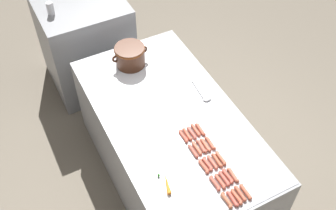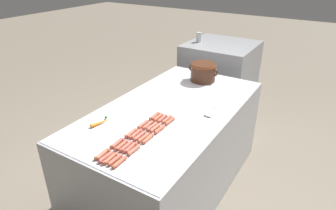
# 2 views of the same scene
# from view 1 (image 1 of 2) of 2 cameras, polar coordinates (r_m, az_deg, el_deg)

# --- Properties ---
(ground_plane) EXTENTS (20.00, 20.00, 0.00)m
(ground_plane) POSITION_cam_1_polar(r_m,az_deg,el_deg) (3.92, 0.33, -9.72)
(ground_plane) COLOR #756B5B
(griddle_counter) EXTENTS (1.03, 1.92, 0.86)m
(griddle_counter) POSITION_cam_1_polar(r_m,az_deg,el_deg) (3.56, 0.36, -6.02)
(griddle_counter) COLOR #9EA0A5
(griddle_counter) RESTS_ON ground_plane
(back_cabinet) EXTENTS (0.84, 0.84, 1.04)m
(back_cabinet) POSITION_cam_1_polar(r_m,az_deg,el_deg) (4.49, -11.36, 8.52)
(back_cabinet) COLOR gray
(back_cabinet) RESTS_ON ground_plane
(hot_dog_0) EXTENTS (0.04, 0.13, 0.03)m
(hot_dog_0) POSITION_cam_1_polar(r_m,az_deg,el_deg) (2.81, 8.16, -12.99)
(hot_dog_0) COLOR #B25D3F
(hot_dog_0) RESTS_ON griddle_counter
(hot_dog_1) EXTENTS (0.03, 0.13, 0.03)m
(hot_dog_1) POSITION_cam_1_polar(r_m,az_deg,el_deg) (2.87, 6.53, -10.76)
(hot_dog_1) COLOR #B35241
(hot_dog_1) RESTS_ON griddle_counter
(hot_dog_2) EXTENTS (0.03, 0.13, 0.03)m
(hot_dog_2) POSITION_cam_1_polar(r_m,az_deg,el_deg) (2.93, 4.99, -8.50)
(hot_dog_2) COLOR #BB5540
(hot_dog_2) RESTS_ON griddle_counter
(hot_dog_3) EXTENTS (0.03, 0.13, 0.03)m
(hot_dog_3) POSITION_cam_1_polar(r_m,az_deg,el_deg) (3.00, 3.51, -6.42)
(hot_dog_3) COLOR #B25343
(hot_dog_3) RESTS_ON griddle_counter
(hot_dog_4) EXTENTS (0.03, 0.13, 0.03)m
(hot_dog_4) POSITION_cam_1_polar(r_m,az_deg,el_deg) (3.08, 2.15, -4.35)
(hot_dog_4) COLOR #BB513F
(hot_dog_4) RESTS_ON griddle_counter
(hot_dog_5) EXTENTS (0.03, 0.13, 0.03)m
(hot_dog_5) POSITION_cam_1_polar(r_m,az_deg,el_deg) (2.82, 8.95, -12.79)
(hot_dog_5) COLOR #BB5143
(hot_dog_5) RESTS_ON griddle_counter
(hot_dog_6) EXTENTS (0.03, 0.13, 0.03)m
(hot_dog_6) POSITION_cam_1_polar(r_m,az_deg,el_deg) (2.88, 7.26, -10.48)
(hot_dog_6) COLOR #B75641
(hot_dog_6) RESTS_ON griddle_counter
(hot_dog_7) EXTENTS (0.04, 0.13, 0.03)m
(hot_dog_7) POSITION_cam_1_polar(r_m,az_deg,el_deg) (2.95, 5.52, -8.15)
(hot_dog_7) COLOR #BE5645
(hot_dog_7) RESTS_ON griddle_counter
(hot_dog_8) EXTENTS (0.03, 0.13, 0.03)m
(hot_dog_8) POSITION_cam_1_polar(r_m,az_deg,el_deg) (3.02, 4.05, -6.04)
(hot_dog_8) COLOR #B65C43
(hot_dog_8) RESTS_ON griddle_counter
(hot_dog_9) EXTENTS (0.03, 0.13, 0.03)m
(hot_dog_9) POSITION_cam_1_polar(r_m,az_deg,el_deg) (3.09, 2.69, -4.10)
(hot_dog_9) COLOR #B9563F
(hot_dog_9) RESTS_ON griddle_counter
(hot_dog_10) EXTENTS (0.03, 0.13, 0.03)m
(hot_dog_10) POSITION_cam_1_polar(r_m,az_deg,el_deg) (2.84, 9.52, -12.48)
(hot_dog_10) COLOR #B6573E
(hot_dog_10) RESTS_ON griddle_counter
(hot_dog_11) EXTENTS (0.03, 0.13, 0.03)m
(hot_dog_11) POSITION_cam_1_polar(r_m,az_deg,el_deg) (2.90, 7.82, -10.12)
(hot_dog_11) COLOR #B35244
(hot_dog_11) RESTS_ON griddle_counter
(hot_dog_12) EXTENTS (0.03, 0.13, 0.03)m
(hot_dog_12) POSITION_cam_1_polar(r_m,az_deg,el_deg) (2.96, 6.20, -7.93)
(hot_dog_12) COLOR #B75847
(hot_dog_12) RESTS_ON griddle_counter
(hot_dog_13) EXTENTS (0.04, 0.13, 0.03)m
(hot_dog_13) POSITION_cam_1_polar(r_m,az_deg,el_deg) (3.03, 4.69, -5.78)
(hot_dog_13) COLOR #B05846
(hot_dog_13) RESTS_ON griddle_counter
(hot_dog_14) EXTENTS (0.03, 0.13, 0.03)m
(hot_dog_14) POSITION_cam_1_polar(r_m,az_deg,el_deg) (3.10, 3.33, -3.89)
(hot_dog_14) COLOR #B35446
(hot_dog_14) RESTS_ON griddle_counter
(hot_dog_15) EXTENTS (0.03, 0.13, 0.03)m
(hot_dog_15) POSITION_cam_1_polar(r_m,az_deg,el_deg) (2.85, 10.03, -12.04)
(hot_dog_15) COLOR #B2553E
(hot_dog_15) RESTS_ON griddle_counter
(hot_dog_16) EXTENTS (0.03, 0.13, 0.03)m
(hot_dog_16) POSITION_cam_1_polar(r_m,az_deg,el_deg) (2.91, 8.33, -9.77)
(hot_dog_16) COLOR #B85342
(hot_dog_16) RESTS_ON griddle_counter
(hot_dog_17) EXTENTS (0.03, 0.13, 0.03)m
(hot_dog_17) POSITION_cam_1_polar(r_m,az_deg,el_deg) (2.97, 6.84, -7.66)
(hot_dog_17) COLOR #B2583D
(hot_dog_17) RESTS_ON griddle_counter
(hot_dog_18) EXTENTS (0.03, 0.13, 0.03)m
(hot_dog_18) POSITION_cam_1_polar(r_m,az_deg,el_deg) (3.04, 5.25, -5.58)
(hot_dog_18) COLOR #BC5D45
(hot_dog_18) RESTS_ON griddle_counter
(hot_dog_19) EXTENTS (0.03, 0.13, 0.03)m
(hot_dog_19) POSITION_cam_1_polar(r_m,az_deg,el_deg) (3.12, 3.86, -3.49)
(hot_dog_19) COLOR #B95A43
(hot_dog_19) RESTS_ON griddle_counter
(hot_dog_20) EXTENTS (0.03, 0.13, 0.03)m
(hot_dog_20) POSITION_cam_1_polar(r_m,az_deg,el_deg) (2.87, 10.75, -11.79)
(hot_dog_20) COLOR #B5573D
(hot_dog_20) RESTS_ON griddle_counter
(hot_dog_21) EXTENTS (0.03, 0.13, 0.03)m
(hot_dog_21) POSITION_cam_1_polar(r_m,az_deg,el_deg) (2.92, 9.02, -9.62)
(hot_dog_21) COLOR #B35D45
(hot_dog_21) RESTS_ON griddle_counter
(hot_dog_22) EXTENTS (0.03, 0.13, 0.03)m
(hot_dog_22) POSITION_cam_1_polar(r_m,az_deg,el_deg) (2.99, 7.36, -7.36)
(hot_dog_22) COLOR #BA5C40
(hot_dog_22) RESTS_ON griddle_counter
(hot_dog_23) EXTENTS (0.03, 0.13, 0.03)m
(hot_dog_23) POSITION_cam_1_polar(r_m,az_deg,el_deg) (3.06, 5.89, -5.31)
(hot_dog_23) COLOR #B8553E
(hot_dog_23) RESTS_ON griddle_counter
(hot_dog_24) EXTENTS (0.03, 0.13, 0.03)m
(hot_dog_24) POSITION_cam_1_polar(r_m,az_deg,el_deg) (3.13, 4.51, -3.41)
(hot_dog_24) COLOR #B6543E
(hot_dog_24) RESTS_ON griddle_counter
(bean_pot) EXTENTS (0.33, 0.27, 0.19)m
(bean_pot) POSITION_cam_1_polar(r_m,az_deg,el_deg) (3.59, -5.31, 6.97)
(bean_pot) COLOR #472616
(bean_pot) RESTS_ON griddle_counter
(serving_spoon) EXTENTS (0.07, 0.27, 0.02)m
(serving_spoon) POSITION_cam_1_polar(r_m,az_deg,el_deg) (3.37, 5.01, 1.28)
(serving_spoon) COLOR #B7B7BC
(serving_spoon) RESTS_ON griddle_counter
(carrot) EXTENTS (0.08, 0.18, 0.03)m
(carrot) POSITION_cam_1_polar(r_m,az_deg,el_deg) (2.85, -0.21, -10.72)
(carrot) COLOR orange
(carrot) RESTS_ON griddle_counter
(soda_can) EXTENTS (0.07, 0.07, 0.13)m
(soda_can) POSITION_cam_1_polar(r_m,az_deg,el_deg) (4.03, -16.05, 12.79)
(soda_can) COLOR #BCBCC1
(soda_can) RESTS_ON back_cabinet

